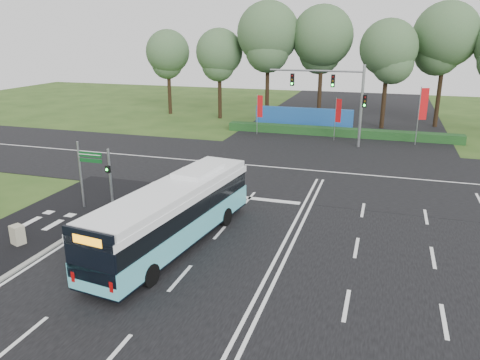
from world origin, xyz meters
The scene contains 16 objects.
ground centered at (0.00, 0.00, 0.00)m, with size 120.00×120.00×0.00m, color #284617.
road_main centered at (0.00, 0.00, 0.02)m, with size 20.00×120.00×0.04m, color black.
road_cross centered at (0.00, 12.00, 0.03)m, with size 120.00×14.00×0.05m, color black.
bike_path centered at (-12.50, -3.00, 0.03)m, with size 5.00×18.00×0.06m, color black.
kerb_strip centered at (-10.10, -3.00, 0.06)m, with size 0.25×18.00×0.12m, color gray.
city_bus centered at (-4.79, -2.26, 1.60)m, with size 3.68×11.28×3.18m.
pedestrian_signal centered at (-10.20, 1.04, 1.90)m, with size 0.33×0.42×3.48m.
street_sign centered at (-11.54, 0.77, 2.44)m, with size 1.50×0.12×3.85m.
utility_cabinet centered at (-11.87, -4.33, 0.48)m, with size 0.58×0.48×0.97m, color #A6A086.
banner_flag_left centered at (-7.59, 22.90, 2.56)m, with size 0.57×0.10×3.89m.
banner_flag_mid centered at (-0.12, 22.41, 2.59)m, with size 0.54×0.27×3.93m.
banner_flag_right centered at (6.98, 22.87, 3.30)m, with size 0.72×0.30×5.11m.
traffic_light_gantry centered at (0.21, 20.50, 4.66)m, with size 8.41×0.28×7.00m.
hedge centered at (0.00, 24.50, 0.40)m, with size 22.00×1.20×0.80m, color #133617.
blue_hoarding centered at (-4.00, 27.00, 1.10)m, with size 10.00×0.30×2.20m, color #1B4C92.
eucalyptus_row centered at (-1.30, 30.99, 8.67)m, with size 41.20×8.61×12.79m.
Camera 1 is at (4.04, -20.32, 9.53)m, focal length 35.00 mm.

